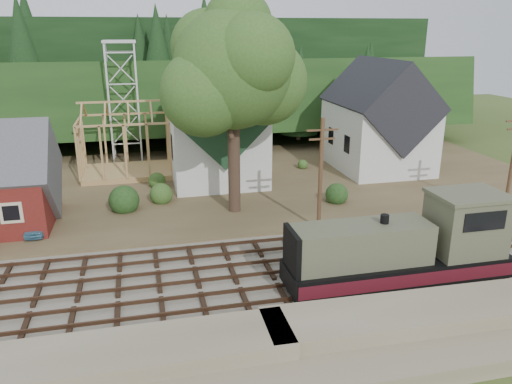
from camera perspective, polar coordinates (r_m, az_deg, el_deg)
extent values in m
plane|color=#384C1E|center=(28.88, -2.58, -9.70)|extent=(140.00, 140.00, 0.00)
cube|color=#7F7259|center=(21.90, 1.87, -19.87)|extent=(64.00, 5.00, 1.60)
cube|color=#726B5B|center=(28.85, -2.58, -9.56)|extent=(64.00, 11.00, 0.16)
cube|color=brown|center=(45.37, -6.85, 0.93)|extent=(64.00, 26.00, 0.30)
cube|color=#1E3F19|center=(68.62, -9.22, 6.59)|extent=(70.00, 28.96, 12.74)
cube|color=black|center=(84.34, -10.08, 8.68)|extent=(80.00, 20.00, 12.00)
cube|color=silver|center=(46.69, -4.84, 5.74)|extent=(8.00, 12.00, 6.40)
cube|color=#1A3923|center=(46.11, -4.95, 9.63)|extent=(8.40, 12.96, 8.40)
cube|color=silver|center=(39.97, -3.72, 11.24)|extent=(2.40, 2.40, 4.00)
cone|color=#1A3923|center=(39.71, -3.82, 15.97)|extent=(5.37, 5.37, 2.60)
cube|color=silver|center=(50.57, 13.67, 6.25)|extent=(8.00, 10.00, 6.40)
cube|color=black|center=(50.04, 13.94, 9.84)|extent=(8.40, 10.80, 8.40)
cube|color=tan|center=(48.89, -14.42, 2.23)|extent=(8.00, 6.00, 0.50)
cube|color=tan|center=(47.56, -15.05, 9.95)|extent=(8.00, 0.18, 0.18)
cube|color=silver|center=(52.29, -16.43, 9.53)|extent=(0.18, 0.18, 12.00)
cube|color=silver|center=(52.22, -13.32, 9.77)|extent=(0.18, 0.18, 12.00)
cube|color=silver|center=(55.07, -16.31, 9.94)|extent=(0.18, 0.18, 12.00)
cube|color=silver|center=(54.99, -13.35, 10.17)|extent=(0.18, 0.18, 12.00)
cube|color=silver|center=(53.15, -15.39, 16.26)|extent=(3.20, 3.20, 0.25)
cylinder|color=#38281E|center=(36.90, -2.53, 3.72)|extent=(0.90, 0.90, 8.00)
sphere|color=#355720|center=(35.84, -2.68, 13.84)|extent=(8.40, 8.40, 8.40)
sphere|color=#355720|center=(37.44, 0.90, 12.50)|extent=(6.40, 6.40, 6.40)
sphere|color=#355720|center=(34.86, -6.02, 11.16)|extent=(6.00, 6.00, 6.00)
cylinder|color=#4C331E|center=(33.83, 7.38, 1.72)|extent=(0.28, 0.28, 8.00)
cube|color=#4C331E|center=(33.07, 7.60, 7.04)|extent=(2.20, 0.12, 0.12)
cube|color=#4C331E|center=(33.19, 7.56, 6.02)|extent=(1.80, 0.12, 0.12)
cylinder|color=#4C331E|center=(41.44, 27.23, 2.88)|extent=(0.28, 0.28, 8.00)
cube|color=black|center=(28.90, 15.75, -9.64)|extent=(12.33, 2.57, 0.36)
cube|color=black|center=(28.58, 15.87, -8.33)|extent=(12.33, 2.98, 1.13)
cube|color=#595B42|center=(26.91, 11.93, -5.85)|extent=(7.40, 2.36, 2.16)
cube|color=#595B42|center=(29.75, 22.86, -3.40)|extent=(3.70, 2.88, 3.29)
cube|color=#595B42|center=(29.21, 23.26, -0.30)|extent=(3.90, 3.08, 0.21)
cube|color=black|center=(28.43, 24.71, -3.07)|extent=(2.47, 0.06, 1.03)
cube|color=#50111A|center=(27.43, 17.39, -9.66)|extent=(12.33, 0.04, 0.72)
cube|color=#50111A|center=(29.76, 14.48, -7.11)|extent=(12.33, 0.04, 0.72)
cylinder|color=black|center=(26.99, 14.47, -3.25)|extent=(0.45, 0.45, 0.72)
imported|color=teal|center=(36.88, -23.82, -3.51)|extent=(1.32, 3.23, 1.10)
imported|color=red|center=(52.09, 17.63, 3.23)|extent=(4.00, 2.19, 1.06)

